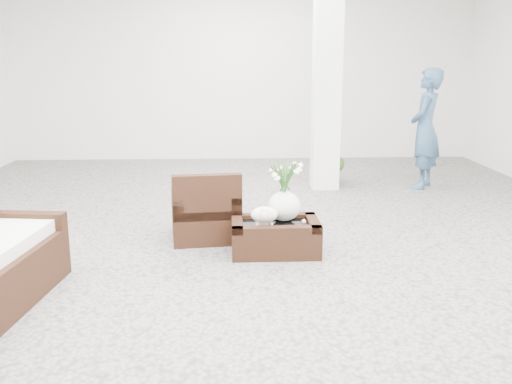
{
  "coord_description": "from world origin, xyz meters",
  "views": [
    {
      "loc": [
        -0.27,
        -5.93,
        1.99
      ],
      "look_at": [
        0.0,
        -0.1,
        0.62
      ],
      "focal_mm": 40.42,
      "sensor_mm": 36.0,
      "label": 1
    }
  ],
  "objects": [
    {
      "name": "column",
      "position": [
        1.2,
        2.8,
        1.75
      ],
      "size": [
        0.4,
        0.4,
        3.5
      ],
      "primitive_type": "cube",
      "color": "white",
      "rests_on": "ground"
    },
    {
      "name": "planter_narcissus",
      "position": [
        0.29,
        -0.13,
        0.71
      ],
      "size": [
        0.44,
        0.44,
        0.8
      ],
      "primitive_type": null,
      "color": "white",
      "rests_on": "coffee_table"
    },
    {
      "name": "armchair",
      "position": [
        -0.55,
        0.3,
        0.39
      ],
      "size": [
        0.81,
        0.79,
        0.79
      ],
      "primitive_type": "cube",
      "rotation": [
        0.0,
        0.0,
        3.26
      ],
      "color": "#351C0F",
      "rests_on": "ground"
    },
    {
      "name": "sheep_figurine",
      "position": [
        0.07,
        -0.33,
        0.42
      ],
      "size": [
        0.28,
        0.23,
        0.21
      ],
      "primitive_type": "ellipsoid",
      "color": "white",
      "rests_on": "coffee_table"
    },
    {
      "name": "topiary",
      "position": [
        1.3,
        3.21,
        0.74
      ],
      "size": [
        0.39,
        0.39,
        1.47
      ],
      "primitive_type": null,
      "color": "#2D4F19",
      "rests_on": "ground"
    },
    {
      "name": "coffee_table",
      "position": [
        0.19,
        -0.23,
        0.16
      ],
      "size": [
        0.9,
        0.6,
        0.31
      ],
      "primitive_type": "cube",
      "color": "#351C0F",
      "rests_on": "ground"
    },
    {
      "name": "ground",
      "position": [
        0.0,
        0.0,
        0.0
      ],
      "size": [
        11.0,
        11.0,
        0.0
      ],
      "primitive_type": "plane",
      "color": "gray",
      "rests_on": "ground"
    },
    {
      "name": "shopper",
      "position": [
        2.73,
        2.73,
        0.92
      ],
      "size": [
        0.72,
        0.8,
        1.84
      ],
      "primitive_type": "imported",
      "rotation": [
        0.0,
        0.0,
        -2.11
      ],
      "color": "#32506F",
      "rests_on": "ground"
    },
    {
      "name": "tealight",
      "position": [
        0.49,
        -0.21,
        0.33
      ],
      "size": [
        0.04,
        0.04,
        0.03
      ],
      "primitive_type": "cylinder",
      "color": "white",
      "rests_on": "coffee_table"
    }
  ]
}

